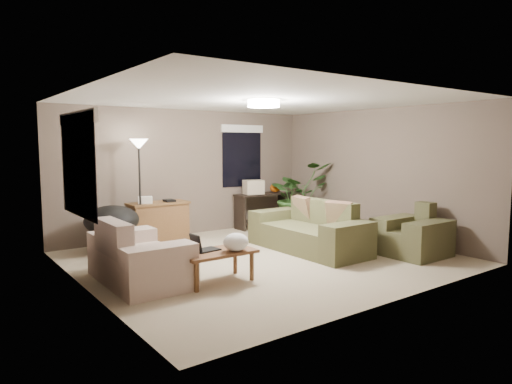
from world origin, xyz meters
TOP-DOWN VIEW (x-y plane):
  - room_shell at (0.00, 0.00)m, footprint 5.50×5.50m
  - main_sofa at (0.99, -0.02)m, footprint 0.95×2.20m
  - throw_pillows at (1.24, -0.02)m, footprint 0.36×1.39m
  - loveseat at (-2.11, -0.03)m, footprint 0.90×1.60m
  - armchair at (2.11, -1.27)m, footprint 0.95×1.00m
  - coffee_table at (-1.26, -0.65)m, footprint 1.00×0.55m
  - laptop at (-1.43, -0.55)m, footprint 0.38×0.26m
  - plastic_bag at (-1.06, -0.80)m, footprint 0.36×0.32m
  - desk at (-0.84, 2.12)m, footprint 1.10×0.50m
  - desk_papers at (-0.99, 2.11)m, footprint 0.70×0.30m
  - console_table at (1.65, 2.21)m, footprint 1.30×0.40m
  - pumpkin at (2.00, 2.21)m, footprint 0.30×0.30m
  - cardboard_box at (1.40, 2.21)m, footprint 0.45×0.38m
  - papasan_chair at (-1.82, 1.81)m, footprint 0.93×0.93m
  - floor_lamp at (-1.23, 1.99)m, footprint 0.32×0.32m
  - ceiling_fixture at (0.00, 0.00)m, footprint 0.50×0.50m
  - houseplant at (2.16, 1.61)m, footprint 1.30×1.44m
  - cat_scratching_post at (2.35, 0.37)m, footprint 0.32×0.32m
  - window_left at (-2.73, 0.30)m, footprint 0.05×1.56m
  - window_back at (1.30, 2.48)m, footprint 1.06×0.05m

SIDE VIEW (x-z plane):
  - cat_scratching_post at x=2.35m, z-range -0.04..0.46m
  - main_sofa at x=0.99m, z-range -0.13..0.72m
  - loveseat at x=-2.11m, z-range -0.13..0.72m
  - armchair at x=2.11m, z-range -0.13..0.72m
  - coffee_table at x=-1.26m, z-range 0.15..0.57m
  - desk at x=-0.84m, z-range 0.00..0.75m
  - console_table at x=1.65m, z-range 0.06..0.81m
  - papasan_chair at x=-1.82m, z-range 0.07..0.86m
  - laptop at x=-1.43m, z-range 0.36..0.60m
  - plastic_bag at x=-1.06m, z-range 0.42..0.66m
  - houseplant at x=2.16m, z-range 0.00..1.12m
  - throw_pillows at x=1.24m, z-range 0.42..0.88m
  - desk_papers at x=-0.99m, z-range 0.74..0.86m
  - pumpkin at x=2.00m, z-range 0.75..0.95m
  - cardboard_box at x=1.40m, z-range 0.75..1.05m
  - room_shell at x=0.00m, z-range -1.50..4.00m
  - floor_lamp at x=-1.23m, z-range 0.64..2.55m
  - window_left at x=-2.73m, z-range 1.12..2.45m
  - window_back at x=1.30m, z-range 1.12..2.45m
  - ceiling_fixture at x=0.00m, z-range 2.39..2.49m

